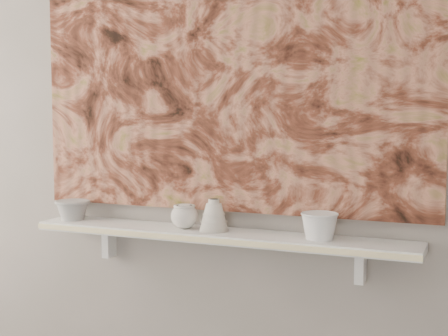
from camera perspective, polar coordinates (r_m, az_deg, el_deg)
The scene contains 11 objects.
wall_back at distance 2.25m, azimuth 0.32°, elevation 5.22°, with size 3.60×3.60×0.00m, color gray.
shelf at distance 2.20m, azimuth -0.63°, elevation -6.17°, with size 1.40×0.18×0.03m, color silver.
shelf_stripe at distance 2.12m, azimuth -1.63°, elevation -6.62°, with size 1.40×0.01×0.02m, color #F5E4A3.
bracket_left at distance 2.50m, azimuth -10.47°, elevation -6.65°, with size 0.03×0.06×0.12m, color silver.
bracket_right at distance 2.14m, azimuth 12.37°, elevation -8.67°, with size 0.03×0.06×0.12m, color silver.
painting at distance 2.24m, azimuth 0.18°, elevation 10.08°, with size 1.50×0.03×1.10m, color brown.
house_motif at distance 2.10m, azimuth 11.52°, elevation 1.90°, with size 0.09×0.00×0.08m, color black.
bowl_grey at distance 2.49m, azimuth -13.68°, elevation -3.72°, with size 0.14×0.14×0.08m, color #969693, non-canonical shape.
cup_cream at distance 2.24m, azimuth -3.64°, elevation -4.42°, with size 0.10×0.10×0.09m, color silver, non-canonical shape.
bell_vessel at distance 2.19m, azimuth -0.93°, elevation -4.31°, with size 0.10×0.10×0.11m, color silver, non-canonical shape.
bowl_white at distance 2.08m, azimuth 8.72°, elevation -5.24°, with size 0.12×0.12×0.09m, color silver, non-canonical shape.
Camera 1 is at (0.85, -0.48, 1.34)m, focal length 50.00 mm.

